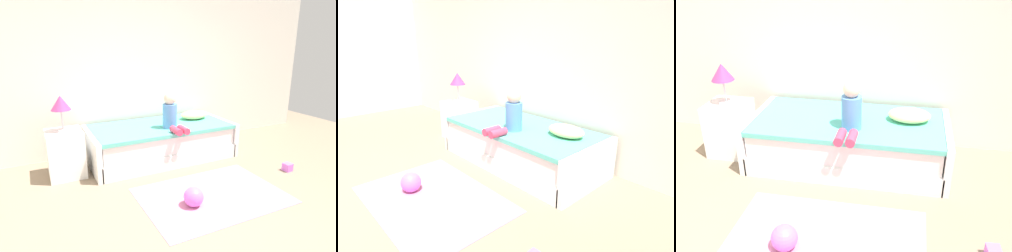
{
  "view_description": "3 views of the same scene",
  "coord_description": "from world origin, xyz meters",
  "views": [
    {
      "loc": [
        -1.29,
        -1.69,
        1.66
      ],
      "look_at": [
        0.38,
        1.75,
        0.55
      ],
      "focal_mm": 30.76,
      "sensor_mm": 36.0,
      "label": 1
    },
    {
      "loc": [
        2.78,
        -0.44,
        1.58
      ],
      "look_at": [
        0.38,
        1.75,
        0.55
      ],
      "focal_mm": 30.02,
      "sensor_mm": 36.0,
      "label": 2
    },
    {
      "loc": [
        0.99,
        -1.42,
        2.13
      ],
      "look_at": [
        0.38,
        1.75,
        0.55
      ],
      "focal_mm": 38.88,
      "sensor_mm": 36.0,
      "label": 3
    }
  ],
  "objects": [
    {
      "name": "wall_rear",
      "position": [
        0.0,
        2.6,
        1.45
      ],
      "size": [
        7.2,
        0.1,
        2.9
      ],
      "primitive_type": "cube",
      "color": "silver",
      "rests_on": "ground"
    },
    {
      "name": "pillow",
      "position": [
        1.01,
        2.1,
        0.56
      ],
      "size": [
        0.44,
        0.3,
        0.13
      ],
      "primitive_type": "ellipsoid",
      "color": "#F2E58C",
      "rests_on": "bed"
    },
    {
      "name": "table_lamp",
      "position": [
        -0.97,
        1.96,
        0.94
      ],
      "size": [
        0.24,
        0.24,
        0.45
      ],
      "color": "silver",
      "rests_on": "nightstand"
    },
    {
      "name": "nightstand",
      "position": [
        -0.97,
        1.96,
        0.3
      ],
      "size": [
        0.44,
        0.44,
        0.6
      ],
      "primitive_type": "cube",
      "color": "white",
      "rests_on": "ground"
    },
    {
      "name": "ground_plane",
      "position": [
        0.0,
        0.0,
        0.0
      ],
      "size": [
        9.2,
        9.2,
        0.0
      ],
      "primitive_type": "plane",
      "color": "gray"
    },
    {
      "name": "child_figure",
      "position": [
        0.45,
        1.77,
        0.7
      ],
      "size": [
        0.2,
        0.51,
        0.5
      ],
      "color": "#598CD1",
      "rests_on": "bed"
    },
    {
      "name": "toy_ball",
      "position": [
        0.13,
        0.61,
        0.11
      ],
      "size": [
        0.21,
        0.21,
        0.21
      ],
      "primitive_type": "sphere",
      "color": "#CC66D8",
      "rests_on": "ground"
    },
    {
      "name": "area_rug",
      "position": [
        0.42,
        0.7,
        0.0
      ],
      "size": [
        1.6,
        1.1,
        0.01
      ],
      "primitive_type": "cube",
      "color": "pink",
      "rests_on": "ground"
    },
    {
      "name": "bed",
      "position": [
        0.38,
        2.0,
        0.25
      ],
      "size": [
        2.11,
        1.0,
        0.5
      ],
      "color": "white",
      "rests_on": "ground"
    },
    {
      "name": "toy_block",
      "position": [
        1.71,
        0.81,
        0.05
      ],
      "size": [
        0.11,
        0.11,
        0.1
      ],
      "primitive_type": "cube",
      "rotation": [
        0.0,
        0.0,
        1.64
      ],
      "color": "#CC66D8",
      "rests_on": "ground"
    }
  ]
}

